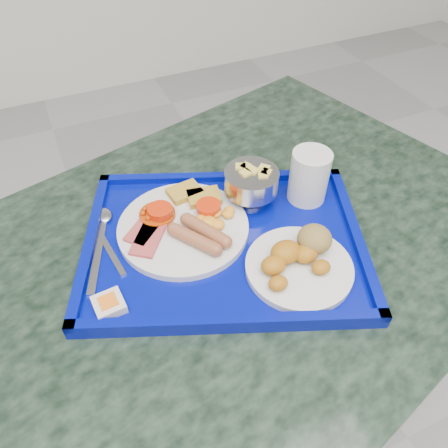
% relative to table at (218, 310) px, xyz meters
% --- Properties ---
extents(table, '(1.31, 1.04, 0.71)m').
position_rel_table_xyz_m(table, '(0.00, 0.00, 0.00)').
color(table, gray).
rests_on(table, floor).
extents(tray, '(0.57, 0.50, 0.03)m').
position_rel_table_xyz_m(tray, '(0.02, 0.01, 0.19)').
color(tray, '#020B88').
rests_on(tray, table).
extents(main_plate, '(0.23, 0.23, 0.04)m').
position_rel_table_xyz_m(main_plate, '(-0.03, 0.06, 0.21)').
color(main_plate, silver).
rests_on(main_plate, tray).
extents(bread_plate, '(0.18, 0.18, 0.06)m').
position_rel_table_xyz_m(bread_plate, '(0.10, -0.10, 0.22)').
color(bread_plate, silver).
rests_on(bread_plate, tray).
extents(fruit_bowl, '(0.10, 0.10, 0.07)m').
position_rel_table_xyz_m(fruit_bowl, '(0.11, 0.08, 0.24)').
color(fruit_bowl, '#B0B0B2').
rests_on(fruit_bowl, tray).
extents(juice_cup, '(0.07, 0.07, 0.10)m').
position_rel_table_xyz_m(juice_cup, '(0.21, 0.05, 0.25)').
color(juice_cup, silver).
rests_on(juice_cup, tray).
extents(spoon, '(0.04, 0.17, 0.01)m').
position_rel_table_xyz_m(spoon, '(-0.16, 0.12, 0.20)').
color(spoon, '#B0B0B2').
rests_on(spoon, tray).
extents(knife, '(0.08, 0.19, 0.00)m').
position_rel_table_xyz_m(knife, '(-0.19, 0.07, 0.20)').
color(knife, '#B0B0B2').
rests_on(knife, tray).
extents(jam_packet, '(0.05, 0.05, 0.02)m').
position_rel_table_xyz_m(jam_packet, '(-0.20, -0.05, 0.21)').
color(jam_packet, silver).
rests_on(jam_packet, tray).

